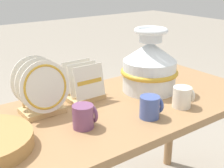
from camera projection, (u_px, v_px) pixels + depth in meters
name	position (u px, v px, depth m)	size (l,w,h in m)	color
display_table	(112.00, 125.00, 1.42)	(1.49, 0.64, 0.72)	#9E754C
ceramic_vase	(150.00, 65.00, 1.54)	(0.29, 0.29, 0.32)	silver
dish_rack_round_plates	(42.00, 91.00, 1.29)	(0.21, 0.15, 0.24)	tan
dish_rack_square_plates	(84.00, 88.00, 1.46)	(0.17, 0.14, 0.18)	tan
mug_cream_glaze	(183.00, 97.00, 1.38)	(0.09, 0.08, 0.09)	silver
mug_cobalt_glaze	(150.00, 107.00, 1.28)	(0.09, 0.08, 0.09)	#42569E
mug_plum_glaze	(84.00, 116.00, 1.19)	(0.09, 0.08, 0.09)	#7A4770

